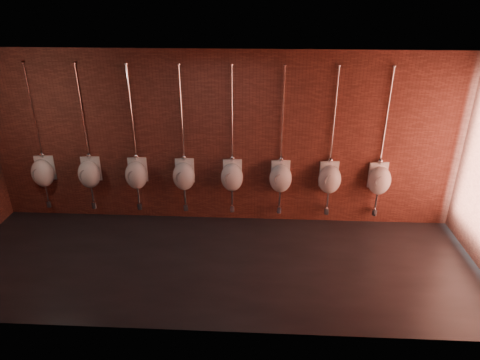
# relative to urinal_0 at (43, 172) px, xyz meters

# --- Properties ---
(ground) EXTENTS (8.50, 8.50, 0.00)m
(ground) POSITION_rel_urinal_0_xyz_m (3.38, -1.35, -0.96)
(ground) COLOR black
(ground) RESTS_ON ground
(room_shell) EXTENTS (8.54, 3.04, 3.22)m
(room_shell) POSITION_rel_urinal_0_xyz_m (3.38, -1.35, 1.05)
(room_shell) COLOR black
(room_shell) RESTS_ON ground
(urinal_0) EXTENTS (0.47, 0.42, 2.72)m
(urinal_0) POSITION_rel_urinal_0_xyz_m (0.00, 0.00, 0.00)
(urinal_0) COLOR white
(urinal_0) RESTS_ON ground
(urinal_1) EXTENTS (0.47, 0.42, 2.72)m
(urinal_1) POSITION_rel_urinal_0_xyz_m (0.89, 0.00, 0.00)
(urinal_1) COLOR white
(urinal_1) RESTS_ON ground
(urinal_2) EXTENTS (0.47, 0.42, 2.72)m
(urinal_2) POSITION_rel_urinal_0_xyz_m (1.78, 0.00, 0.00)
(urinal_2) COLOR white
(urinal_2) RESTS_ON ground
(urinal_3) EXTENTS (0.47, 0.42, 2.72)m
(urinal_3) POSITION_rel_urinal_0_xyz_m (2.67, 0.00, 0.00)
(urinal_3) COLOR white
(urinal_3) RESTS_ON ground
(urinal_4) EXTENTS (0.47, 0.42, 2.72)m
(urinal_4) POSITION_rel_urinal_0_xyz_m (3.55, 0.00, 0.00)
(urinal_4) COLOR white
(urinal_4) RESTS_ON ground
(urinal_5) EXTENTS (0.47, 0.42, 2.72)m
(urinal_5) POSITION_rel_urinal_0_xyz_m (4.44, 0.00, 0.00)
(urinal_5) COLOR white
(urinal_5) RESTS_ON ground
(urinal_6) EXTENTS (0.47, 0.42, 2.72)m
(urinal_6) POSITION_rel_urinal_0_xyz_m (5.33, 0.00, 0.00)
(urinal_6) COLOR white
(urinal_6) RESTS_ON ground
(urinal_7) EXTENTS (0.47, 0.42, 2.72)m
(urinal_7) POSITION_rel_urinal_0_xyz_m (6.22, 0.00, 0.00)
(urinal_7) COLOR white
(urinal_7) RESTS_ON ground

